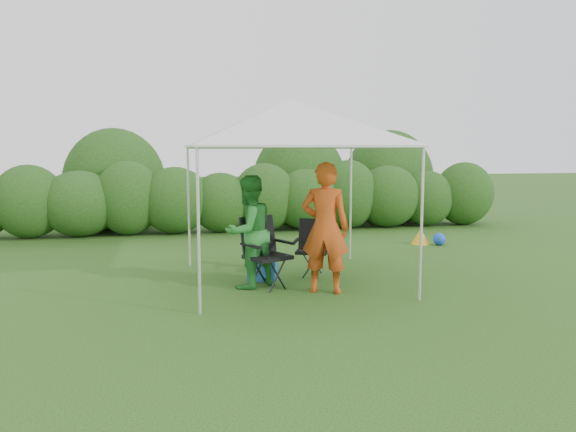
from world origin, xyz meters
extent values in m
plane|color=#325E1D|center=(0.00, 0.00, 0.00)|extent=(70.00, 70.00, 0.00)
ellipsoid|color=#275219|center=(-5.01, 6.00, 0.86)|extent=(1.65, 1.40, 1.73)
cylinder|color=#382616|center=(-5.01, 6.00, 0.15)|extent=(0.12, 0.12, 0.30)
ellipsoid|color=#275219|center=(-3.90, 6.00, 0.79)|extent=(1.80, 1.53, 1.57)
cylinder|color=#382616|center=(-3.90, 6.00, 0.15)|extent=(0.12, 0.12, 0.30)
ellipsoid|color=#275219|center=(-2.78, 6.00, 0.90)|extent=(1.58, 1.34, 1.80)
cylinder|color=#382616|center=(-2.78, 6.00, 0.15)|extent=(0.12, 0.12, 0.30)
ellipsoid|color=#275219|center=(-1.67, 6.00, 0.82)|extent=(1.72, 1.47, 1.65)
cylinder|color=#382616|center=(-1.67, 6.00, 0.15)|extent=(0.12, 0.12, 0.30)
ellipsoid|color=#275219|center=(-0.56, 6.00, 0.75)|extent=(1.50, 1.28, 1.50)
cylinder|color=#382616|center=(-0.56, 6.00, 0.15)|extent=(0.12, 0.12, 0.30)
ellipsoid|color=#275219|center=(0.56, 6.00, 0.86)|extent=(1.65, 1.40, 1.73)
cylinder|color=#382616|center=(0.56, 6.00, 0.15)|extent=(0.12, 0.12, 0.30)
ellipsoid|color=#275219|center=(1.67, 6.00, 0.79)|extent=(1.80, 1.53, 1.57)
cylinder|color=#382616|center=(1.67, 6.00, 0.15)|extent=(0.12, 0.12, 0.30)
ellipsoid|color=#275219|center=(2.78, 6.00, 0.90)|extent=(1.58, 1.34, 1.80)
cylinder|color=#382616|center=(2.78, 6.00, 0.15)|extent=(0.12, 0.12, 0.30)
ellipsoid|color=#275219|center=(3.90, 6.00, 0.82)|extent=(1.72, 1.47, 1.65)
cylinder|color=#382616|center=(3.90, 6.00, 0.15)|extent=(0.12, 0.12, 0.30)
ellipsoid|color=#275219|center=(5.01, 6.00, 0.75)|extent=(1.50, 1.28, 1.50)
cylinder|color=#382616|center=(5.01, 6.00, 0.15)|extent=(0.12, 0.12, 0.30)
ellipsoid|color=#275219|center=(6.13, 6.00, 0.86)|extent=(1.65, 1.40, 1.73)
cylinder|color=#382616|center=(6.13, 6.00, 0.15)|extent=(0.12, 0.12, 0.30)
cylinder|color=silver|center=(-1.50, -1.00, 1.05)|extent=(0.04, 0.04, 2.10)
cylinder|color=silver|center=(1.50, -1.00, 1.05)|extent=(0.04, 0.04, 2.10)
cylinder|color=silver|center=(-1.50, 2.00, 1.05)|extent=(0.04, 0.04, 2.10)
cylinder|color=silver|center=(1.50, 2.00, 1.05)|extent=(0.04, 0.04, 2.10)
cube|color=white|center=(0.00, 0.50, 2.12)|extent=(3.10, 3.10, 0.03)
pyramid|color=white|center=(0.00, 0.50, 2.48)|extent=(3.10, 3.10, 0.70)
cube|color=black|center=(0.44, 0.79, 0.41)|extent=(0.64, 0.62, 0.05)
cube|color=black|center=(0.52, 0.99, 0.68)|extent=(0.52, 0.32, 0.48)
cube|color=black|center=(0.20, 0.89, 0.58)|extent=(0.21, 0.41, 0.03)
cube|color=black|center=(0.68, 0.69, 0.58)|extent=(0.21, 0.41, 0.03)
cylinder|color=black|center=(0.16, 0.68, 0.20)|extent=(0.02, 0.02, 0.41)
cylinder|color=black|center=(0.56, 0.51, 0.20)|extent=(0.02, 0.02, 0.41)
cylinder|color=black|center=(0.33, 1.07, 0.20)|extent=(0.02, 0.02, 0.41)
cylinder|color=black|center=(0.72, 0.91, 0.20)|extent=(0.02, 0.02, 0.41)
cube|color=black|center=(-0.42, 0.14, 0.47)|extent=(0.76, 0.74, 0.06)
cube|color=black|center=(-0.53, 0.36, 0.79)|extent=(0.60, 0.39, 0.56)
cube|color=black|center=(-0.69, 0.01, 0.67)|extent=(0.26, 0.47, 0.03)
cube|color=black|center=(-0.15, 0.27, 0.67)|extent=(0.26, 0.47, 0.03)
cylinder|color=black|center=(-0.54, -0.19, 0.24)|extent=(0.03, 0.03, 0.47)
cylinder|color=black|center=(-0.09, 0.02, 0.24)|extent=(0.03, 0.03, 0.47)
cylinder|color=black|center=(-0.75, 0.26, 0.24)|extent=(0.03, 0.03, 0.47)
cylinder|color=black|center=(-0.30, 0.47, 0.24)|extent=(0.03, 0.03, 0.47)
imported|color=#CB4717|center=(0.34, -0.29, 0.95)|extent=(0.82, 0.70, 1.90)
imported|color=#2B8532|center=(-0.69, 0.25, 0.85)|extent=(1.04, 0.98, 1.69)
cube|color=#205692|center=(-0.41, 0.64, 0.18)|extent=(0.53, 0.46, 0.36)
cube|color=silver|center=(-0.41, 0.64, 0.38)|extent=(0.56, 0.49, 0.03)
cylinder|color=#592D0C|center=(-0.35, 0.60, 0.51)|extent=(0.06, 0.06, 0.22)
cone|color=#F5AE19|center=(3.55, 3.28, 0.17)|extent=(0.40, 0.40, 0.34)
sphere|color=blue|center=(3.89, 3.06, 0.13)|extent=(0.27, 0.27, 0.27)
camera|label=1|loc=(-1.88, -7.99, 2.08)|focal=35.00mm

